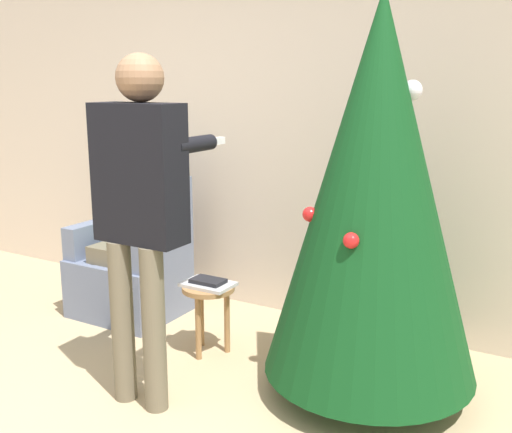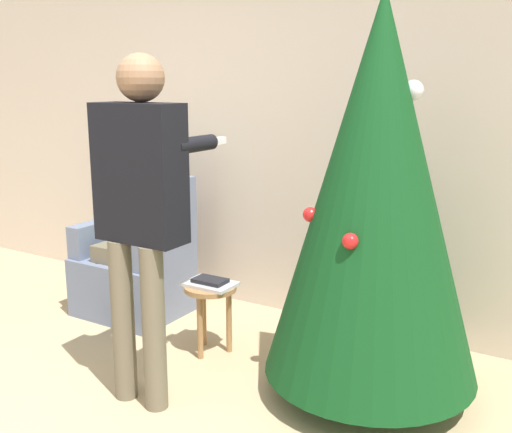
{
  "view_description": "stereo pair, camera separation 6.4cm",
  "coord_description": "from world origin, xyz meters",
  "views": [
    {
      "loc": [
        1.94,
        -1.52,
        1.67
      ],
      "look_at": [
        0.47,
        1.02,
        1.0
      ],
      "focal_mm": 42.0,
      "sensor_mm": 36.0,
      "label": 1
    },
    {
      "loc": [
        1.99,
        -1.49,
        1.67
      ],
      "look_at": [
        0.47,
        1.02,
        1.0
      ],
      "focal_mm": 42.0,
      "sensor_mm": 36.0,
      "label": 2
    }
  ],
  "objects": [
    {
      "name": "laptop",
      "position": [
        -0.06,
        1.35,
        0.45
      ],
      "size": [
        0.31,
        0.21,
        0.02
      ],
      "color": "silver",
      "rests_on": "side_stool"
    },
    {
      "name": "armchair",
      "position": [
        -0.93,
        1.65,
        0.35
      ],
      "size": [
        0.72,
        0.61,
        1.0
      ],
      "color": "slate",
      "rests_on": "ground_plane"
    },
    {
      "name": "book",
      "position": [
        -0.06,
        1.35,
        0.47
      ],
      "size": [
        0.21,
        0.13,
        0.02
      ],
      "color": "black",
      "rests_on": "laptop"
    },
    {
      "name": "side_stool",
      "position": [
        -0.06,
        1.35,
        0.35
      ],
      "size": [
        0.32,
        0.32,
        0.44
      ],
      "color": "#A37547",
      "rests_on": "ground_plane"
    },
    {
      "name": "wall_back",
      "position": [
        0.0,
        2.23,
        1.35
      ],
      "size": [
        8.0,
        0.06,
        2.7
      ],
      "color": "beige",
      "rests_on": "ground_plane"
    },
    {
      "name": "person_standing",
      "position": [
        -0.03,
        0.72,
        1.1
      ],
      "size": [
        0.48,
        0.57,
        1.8
      ],
      "color": "#6B604C",
      "rests_on": "ground_plane"
    },
    {
      "name": "christmas_tree",
      "position": [
        0.96,
        1.38,
        1.13
      ],
      "size": [
        1.12,
        1.12,
        2.12
      ],
      "color": "brown",
      "rests_on": "ground_plane"
    },
    {
      "name": "person_seated",
      "position": [
        -0.93,
        1.62,
        0.68
      ],
      "size": [
        0.36,
        0.46,
        1.24
      ],
      "color": "#6B604C",
      "rests_on": "ground_plane"
    }
  ]
}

